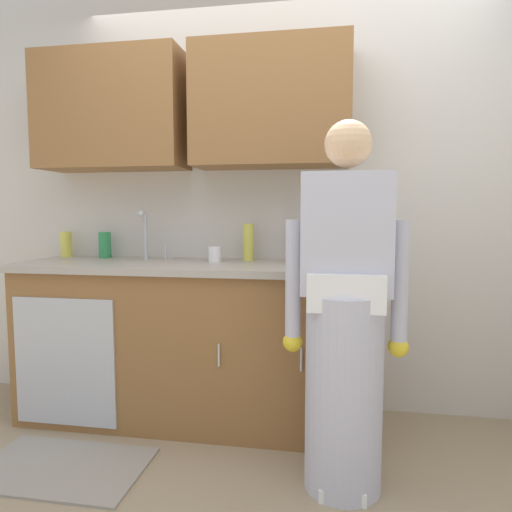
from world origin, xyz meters
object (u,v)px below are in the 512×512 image
sink (143,264)px  sponge (319,264)px  person_at_sink (345,336)px  cup_by_sink (215,254)px  bottle_dish_liquid (332,248)px  bottle_water_short (105,245)px  bottle_water_tall (248,242)px  bottle_cleaner_spray (66,244)px  bottle_soap (304,242)px

sink → sponge: sink is taller
person_at_sink → cup_by_sink: person_at_sink is taller
bottle_dish_liquid → sponge: 0.27m
cup_by_sink → sponge: cup_by_sink is taller
bottle_water_short → bottle_water_tall: size_ratio=0.75×
sink → cup_by_sink: sink is taller
person_at_sink → sponge: 0.56m
bottle_water_short → bottle_cleaner_spray: bearing=176.8°
bottle_dish_liquid → sponge: (-0.07, -0.26, -0.07)m
person_at_sink → bottle_soap: 0.89m
sink → bottle_cleaner_spray: (-0.63, 0.21, 0.10)m
bottle_water_tall → sponge: (0.44, -0.28, -0.10)m
bottle_dish_liquid → bottle_water_tall: bottle_water_tall is taller
person_at_sink → sink: bearing=154.3°
person_at_sink → bottle_dish_liquid: size_ratio=9.86×
person_at_sink → bottle_dish_liquid: bearing=95.0°
cup_by_sink → bottle_water_tall: bearing=36.2°
bottle_dish_liquid → bottle_water_tall: 0.51m
bottle_water_short → cup_by_sink: (0.77, -0.13, -0.04)m
person_at_sink → bottle_cleaner_spray: person_at_sink is taller
person_at_sink → bottle_cleaner_spray: bearing=156.8°
sponge → person_at_sink: bearing=-74.6°
bottle_cleaner_spray → cup_by_sink: size_ratio=1.78×
bottle_soap → cup_by_sink: 0.54m
cup_by_sink → sponge: (0.62, -0.15, -0.03)m
person_at_sink → sponge: bearing=105.4°
bottle_dish_liquid → bottle_cleaner_spray: 1.75m
bottle_soap → bottle_cleaner_spray: (-1.57, -0.00, -0.03)m
bottle_water_short → sponge: (1.39, -0.29, -0.07)m
person_at_sink → bottle_water_short: person_at_sink is taller
bottle_water_short → bottle_cleaner_spray: bottle_water_short is taller
sink → person_at_sink: (1.18, -0.57, -0.23)m
person_at_sink → bottle_cleaner_spray: (-1.81, 0.78, 0.33)m
sink → person_at_sink: person_at_sink is taller
bottle_dish_liquid → sink: bearing=-172.0°
sink → person_at_sink: 1.33m
sink → bottle_water_short: size_ratio=2.98×
person_at_sink → cup_by_sink: bearing=140.2°
person_at_sink → bottle_water_short: size_ratio=9.67×
bottle_dish_liquid → cup_by_sink: (-0.69, -0.10, -0.04)m
bottle_cleaner_spray → cup_by_sink: bottle_cleaner_spray is taller
bottle_dish_liquid → bottle_water_tall: (-0.51, 0.03, 0.03)m
sponge → sink: bearing=174.7°
bottle_cleaner_spray → bottle_soap: bearing=0.1°
bottle_water_tall → sponge: bearing=-32.6°
bottle_water_tall → bottle_cleaner_spray: size_ratio=1.35×
bottle_water_short → bottle_soap: 1.29m
bottle_water_short → sponge: bottle_water_short is taller
person_at_sink → cup_by_sink: 1.02m
bottle_water_short → bottle_dish_liquid: 1.46m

